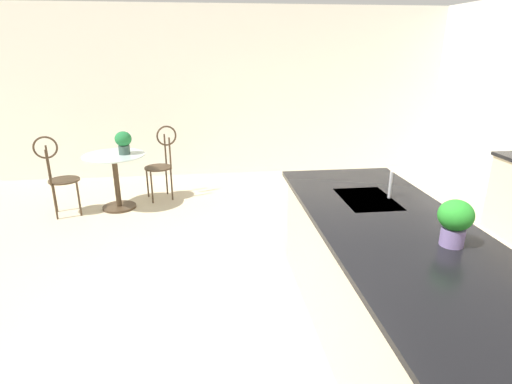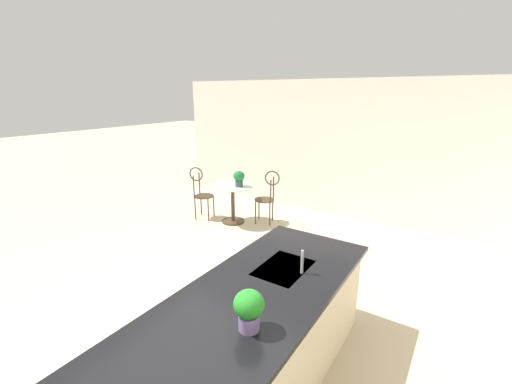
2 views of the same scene
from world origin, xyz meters
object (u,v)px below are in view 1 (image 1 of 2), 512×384
object	(u,v)px
chair_near_window	(58,172)
potted_plant_counter_near	(455,220)
chair_by_island	(162,159)
potted_plant_on_table	(123,141)
bistro_table	(116,176)

from	to	relation	value
chair_near_window	potted_plant_counter_near	xyz separation A→B (m)	(3.17, 3.33, 0.51)
chair_near_window	chair_by_island	bearing A→B (deg)	111.54
chair_by_island	potted_plant_counter_near	size ratio (longest dim) A/B	3.58
chair_by_island	potted_plant_on_table	distance (m)	0.63
bistro_table	potted_plant_on_table	size ratio (longest dim) A/B	2.67
bistro_table	potted_plant_on_table	bearing A→B (deg)	99.65
chair_near_window	potted_plant_counter_near	size ratio (longest dim) A/B	3.58
chair_by_island	chair_near_window	bearing A→B (deg)	-68.46
potted_plant_on_table	potted_plant_counter_near	distance (m)	4.19
chair_near_window	chair_by_island	world-z (taller)	same
potted_plant_counter_near	bistro_table	bearing A→B (deg)	-141.37
bistro_table	potted_plant_on_table	world-z (taller)	potted_plant_on_table
potted_plant_counter_near	potted_plant_on_table	bearing A→B (deg)	-143.05
chair_by_island	potted_plant_counter_near	world-z (taller)	potted_plant_counter_near
bistro_table	potted_plant_counter_near	world-z (taller)	potted_plant_counter_near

